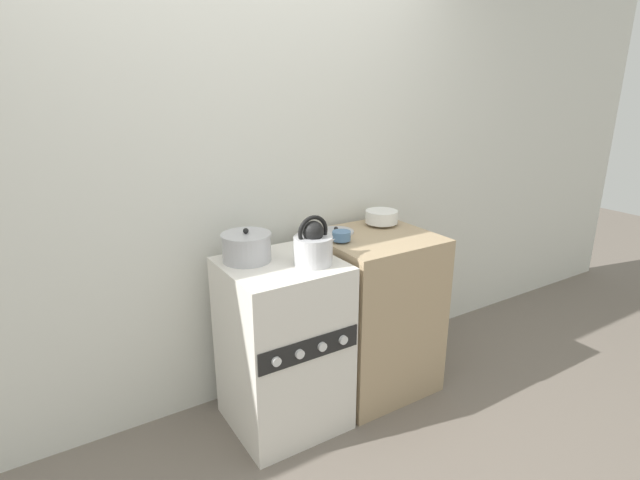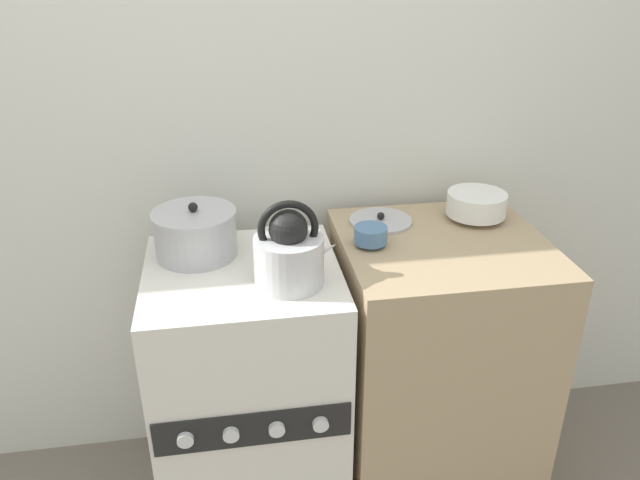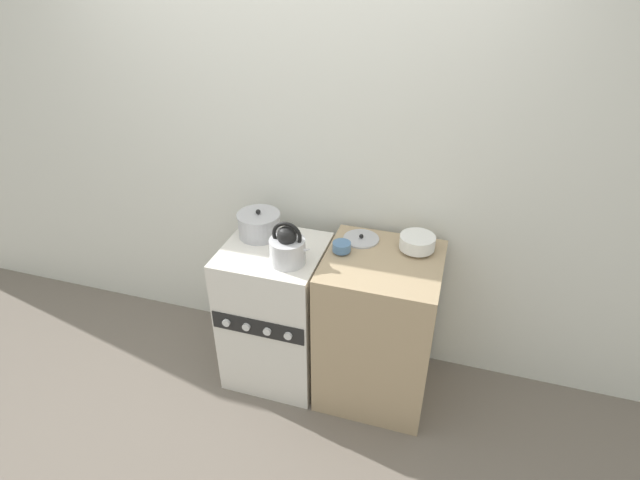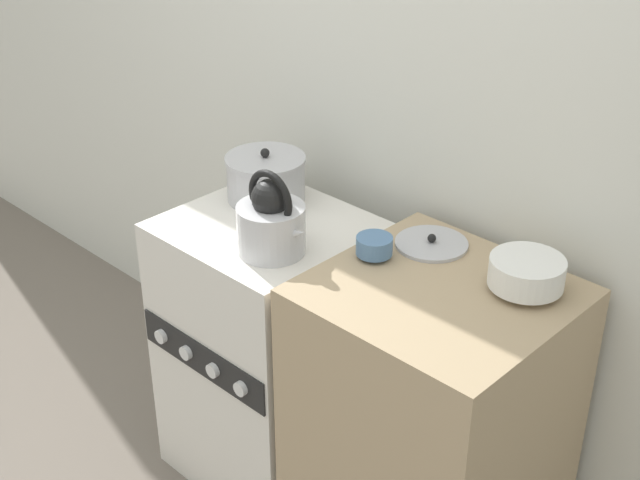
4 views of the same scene
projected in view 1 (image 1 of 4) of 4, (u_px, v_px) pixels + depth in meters
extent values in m
plane|color=#70665B|center=(310.00, 448.00, 2.49)|extent=(12.00, 12.00, 0.00)
cube|color=silver|center=(244.00, 179.00, 2.63)|extent=(7.00, 0.06, 2.50)
cube|color=silver|center=(283.00, 345.00, 2.56)|extent=(0.56, 0.53, 0.90)
cube|color=black|center=(310.00, 349.00, 2.31)|extent=(0.53, 0.01, 0.11)
cylinder|color=silver|center=(276.00, 362.00, 2.21)|extent=(0.04, 0.02, 0.04)
cylinder|color=silver|center=(300.00, 354.00, 2.27)|extent=(0.04, 0.02, 0.04)
cylinder|color=silver|center=(322.00, 347.00, 2.34)|extent=(0.04, 0.02, 0.04)
cylinder|color=silver|center=(343.00, 340.00, 2.40)|extent=(0.04, 0.02, 0.04)
cube|color=tan|center=(374.00, 312.00, 2.89)|extent=(0.62, 0.59, 0.93)
cylinder|color=silver|center=(313.00, 250.00, 2.39)|extent=(0.19, 0.19, 0.14)
sphere|color=black|center=(313.00, 232.00, 2.36)|extent=(0.10, 0.10, 0.10)
torus|color=black|center=(313.00, 232.00, 2.36)|extent=(0.16, 0.02, 0.16)
cone|color=silver|center=(329.00, 243.00, 2.43)|extent=(0.09, 0.04, 0.07)
cylinder|color=#B2B2B7|center=(247.00, 249.00, 2.44)|extent=(0.24, 0.24, 0.12)
cylinder|color=#B2B2B7|center=(246.00, 235.00, 2.41)|extent=(0.25, 0.25, 0.01)
sphere|color=black|center=(246.00, 231.00, 2.41)|extent=(0.03, 0.03, 0.03)
cylinder|color=white|center=(381.00, 224.00, 2.94)|extent=(0.09, 0.09, 0.02)
cylinder|color=white|center=(382.00, 217.00, 2.92)|extent=(0.19, 0.19, 0.07)
cylinder|color=#4C729E|center=(341.00, 241.00, 2.64)|extent=(0.04, 0.04, 0.01)
cylinder|color=#4C729E|center=(341.00, 236.00, 2.63)|extent=(0.10, 0.10, 0.05)
cylinder|color=#B2B2B7|center=(336.00, 232.00, 2.80)|extent=(0.20, 0.20, 0.01)
sphere|color=black|center=(336.00, 229.00, 2.79)|extent=(0.02, 0.02, 0.02)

